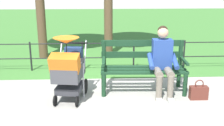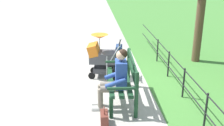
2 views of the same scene
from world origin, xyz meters
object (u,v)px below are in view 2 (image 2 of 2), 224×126
person_on_bench (116,77)px  stroller (103,55)px  park_bench (124,78)px  handbag (104,118)px

person_on_bench → stroller: (1.70, 0.18, -0.08)m
park_bench → stroller: size_ratio=1.41×
person_on_bench → stroller: 1.71m
park_bench → person_on_bench: bearing=145.5°
stroller → handbag: size_ratio=3.11×
handbag → park_bench: bearing=-27.3°
stroller → handbag: stroller is taller
park_bench → person_on_bench: (-0.32, 0.22, 0.15)m
park_bench → stroller: (1.37, 0.40, 0.07)m
park_bench → stroller: bearing=16.4°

